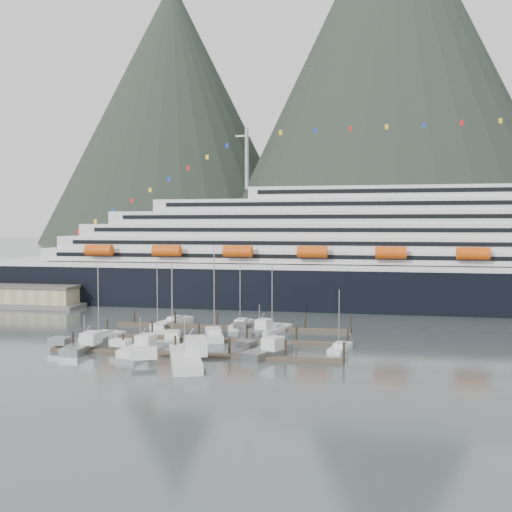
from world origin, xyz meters
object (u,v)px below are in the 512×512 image
object	(u,v)px
trawler_d	(266,350)
sailboat_e	(175,321)
sailboat_f	(241,325)
sailboat_d	(214,335)
warehouse	(9,295)
trawler_c	(184,357)
trawler_b	(140,347)
sailboat_b	(157,330)
sailboat_a	(103,338)
sailboat_h	(340,348)
cruise_ship	(401,260)
sailboat_c	(172,337)
trawler_a	(84,345)
trawler_e	(259,330)
sailboat_g	(274,330)

from	to	relation	value
trawler_d	sailboat_e	bearing A→B (deg)	63.96
sailboat_f	sailboat_d	bearing A→B (deg)	170.19
warehouse	trawler_c	world-z (taller)	trawler_c
trawler_b	sailboat_b	bearing A→B (deg)	19.02
sailboat_a	sailboat_h	world-z (taller)	sailboat_a
cruise_ship	warehouse	xyz separation A→B (m)	(-102.03, -12.94, -9.79)
sailboat_c	trawler_a	distance (m)	16.26
sailboat_f	trawler_e	distance (m)	8.67
sailboat_d	sailboat_h	world-z (taller)	sailboat_d
sailboat_e	trawler_d	distance (m)	36.64
trawler_e	sailboat_b	bearing A→B (deg)	113.01
trawler_d	trawler_b	bearing A→B (deg)	116.99
sailboat_b	sailboat_c	bearing A→B (deg)	-163.53
sailboat_a	trawler_b	size ratio (longest dim) A/B	1.35
sailboat_a	trawler_c	size ratio (longest dim) A/B	0.85
sailboat_g	trawler_d	size ratio (longest dim) A/B	1.19
sailboat_d	trawler_b	distance (m)	17.41
trawler_b	trawler_e	bearing A→B (deg)	-31.36
trawler_d	sailboat_b	bearing A→B (deg)	78.77
sailboat_g	trawler_b	bearing A→B (deg)	156.39
trawler_c	sailboat_a	bearing A→B (deg)	31.89
sailboat_f	trawler_b	distance (m)	29.15
sailboat_g	trawler_b	distance (m)	29.10
sailboat_h	trawler_d	bearing A→B (deg)	129.90
sailboat_d	sailboat_f	xyz separation A→B (m)	(2.57, 11.75, -0.02)
cruise_ship	sailboat_g	size ratio (longest dim) A/B	15.61
sailboat_d	sailboat_f	bearing A→B (deg)	-30.48
sailboat_g	sailboat_e	bearing A→B (deg)	89.64
sailboat_g	sailboat_h	world-z (taller)	sailboat_g
sailboat_a	trawler_e	distance (m)	28.99
warehouse	sailboat_a	size ratio (longest dim) A/B	3.32
sailboat_e	sailboat_f	world-z (taller)	sailboat_e
cruise_ship	trawler_a	xyz separation A→B (m)	(-54.04, -63.91, -11.20)
sailboat_b	trawler_b	world-z (taller)	sailboat_b
trawler_c	sailboat_e	bearing A→B (deg)	-0.91
sailboat_f	sailboat_g	world-z (taller)	sailboat_f
sailboat_h	trawler_d	world-z (taller)	sailboat_h
sailboat_b	trawler_a	xyz separation A→B (m)	(-6.28, -17.64, 0.42)
warehouse	sailboat_g	bearing A→B (deg)	-20.51
sailboat_e	trawler_a	xyz separation A→B (m)	(-6.02, -28.96, 0.42)
cruise_ship	sailboat_c	size ratio (longest dim) A/B	15.22
warehouse	sailboat_d	distance (m)	75.35
sailboat_a	sailboat_c	xyz separation A→B (m)	(12.37, 2.70, -0.00)
trawler_d	sailboat_h	bearing A→B (deg)	-40.54
trawler_b	trawler_c	xyz separation A→B (m)	(9.47, -6.04, 0.16)
cruise_ship	sailboat_a	distance (m)	78.66
sailboat_a	trawler_b	xyz separation A→B (m)	(10.85, -8.86, 0.41)
cruise_ship	sailboat_c	distance (m)	68.50
sailboat_a	sailboat_f	world-z (taller)	sailboat_f
trawler_e	cruise_ship	bearing A→B (deg)	-16.12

